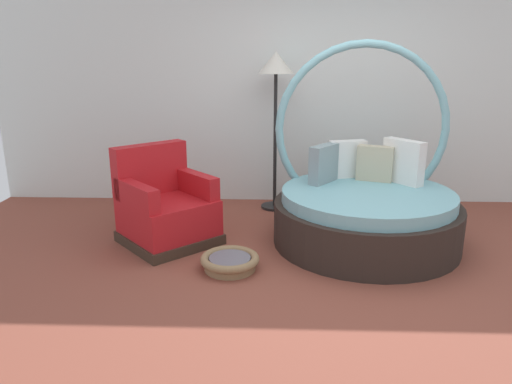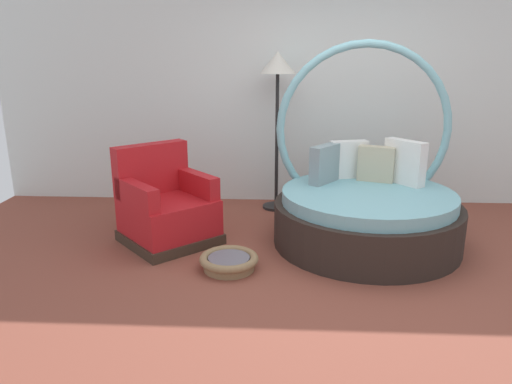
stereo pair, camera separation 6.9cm
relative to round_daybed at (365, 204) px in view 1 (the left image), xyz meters
The scene contains 6 objects.
ground_plane 0.91m from the round_daybed, 113.03° to the right, with size 8.00×8.00×0.02m, color brown.
back_wall 1.77m from the round_daybed, 102.86° to the left, with size 8.00×0.12×2.83m, color silver.
round_daybed is the anchor object (origin of this frame).
red_armchair 1.96m from the round_daybed, behind, with size 1.13×1.13×0.94m.
pet_basket 1.49m from the round_daybed, 150.45° to the right, with size 0.51×0.51×0.13m.
floor_lamp 1.78m from the round_daybed, 130.96° to the left, with size 0.40×0.40×1.82m.
Camera 1 is at (-0.59, -3.75, 1.80)m, focal length 33.63 mm.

